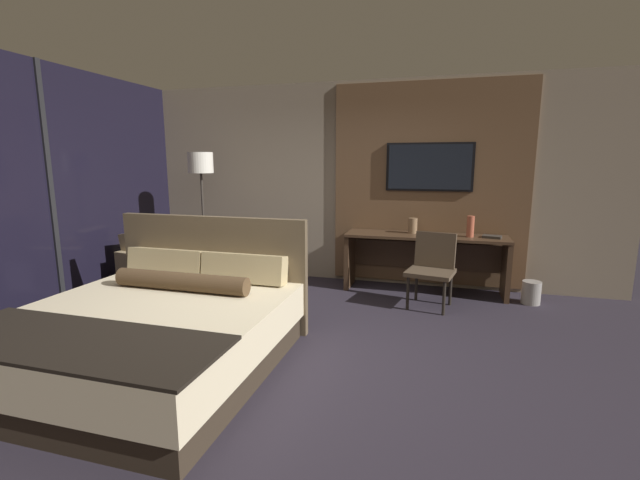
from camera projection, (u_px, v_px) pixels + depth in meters
The scene contains 13 objects.
ground_plane at pixel (289, 353), 3.87m from camera, with size 16.00×16.00×0.00m, color #28232D.
wall_back_tv_panel at pixel (362, 184), 6.03m from camera, with size 7.20×0.09×2.80m.
wall_left_window at pixel (50, 196), 4.82m from camera, with size 0.06×6.00×2.80m.
bed at pixel (154, 330), 3.58m from camera, with size 2.06×2.17×1.16m.
desk at pixel (425, 252), 5.66m from camera, with size 2.07×0.55×0.77m.
tv at pixel (429, 167), 5.67m from camera, with size 1.13×0.04×0.64m.
desk_chair at pixel (432, 264), 5.09m from camera, with size 0.60×0.60×0.87m.
armchair_by_window at pixel (157, 271), 5.67m from camera, with size 0.84×0.86×0.81m.
floor_lamp at pixel (201, 174), 5.86m from camera, with size 0.34×0.34×1.84m.
vase_tall at pixel (470, 226), 5.39m from camera, with size 0.09×0.09×0.27m.
vase_short at pixel (413, 226), 5.69m from camera, with size 0.12×0.12×0.20m.
book at pixel (492, 237), 5.35m from camera, with size 0.25×0.20×0.03m.
waste_bin at pixel (531, 292), 5.20m from camera, with size 0.22×0.22×0.28m.
Camera 1 is at (1.26, -3.41, 1.71)m, focal length 24.00 mm.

